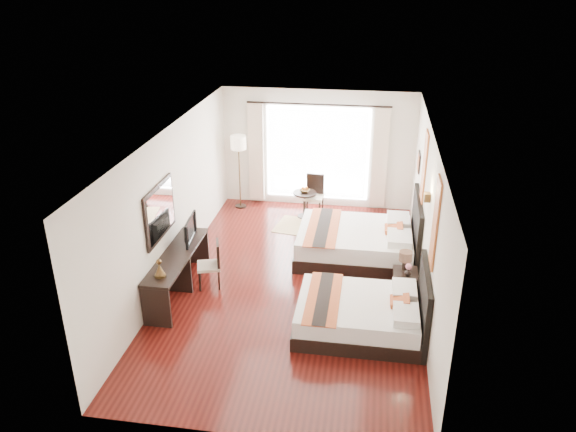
# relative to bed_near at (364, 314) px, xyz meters

# --- Properties ---
(floor) EXTENTS (4.50, 7.50, 0.01)m
(floor) POSITION_rel_bed_near_xyz_m (-1.30, 1.28, -0.30)
(floor) COLOR #3A0D0A
(floor) RESTS_ON ground
(ceiling) EXTENTS (4.50, 7.50, 0.02)m
(ceiling) POSITION_rel_bed_near_xyz_m (-1.30, 1.28, 2.49)
(ceiling) COLOR white
(ceiling) RESTS_ON wall_headboard
(wall_headboard) EXTENTS (0.01, 7.50, 2.80)m
(wall_headboard) POSITION_rel_bed_near_xyz_m (0.95, 1.28, 1.10)
(wall_headboard) COLOR silver
(wall_headboard) RESTS_ON floor
(wall_desk) EXTENTS (0.01, 7.50, 2.80)m
(wall_desk) POSITION_rel_bed_near_xyz_m (-3.54, 1.28, 1.10)
(wall_desk) COLOR silver
(wall_desk) RESTS_ON floor
(wall_window) EXTENTS (4.50, 0.01, 2.80)m
(wall_window) POSITION_rel_bed_near_xyz_m (-1.30, 5.02, 1.10)
(wall_window) COLOR silver
(wall_window) RESTS_ON floor
(wall_entry) EXTENTS (4.50, 0.01, 2.80)m
(wall_entry) POSITION_rel_bed_near_xyz_m (-1.30, -2.47, 1.10)
(wall_entry) COLOR silver
(wall_entry) RESTS_ON floor
(window_glass) EXTENTS (2.40, 0.02, 2.20)m
(window_glass) POSITION_rel_bed_near_xyz_m (-1.30, 5.01, 1.00)
(window_glass) COLOR white
(window_glass) RESTS_ON wall_window
(sheer_curtain) EXTENTS (2.30, 0.02, 2.10)m
(sheer_curtain) POSITION_rel_bed_near_xyz_m (-1.30, 4.95, 1.00)
(sheer_curtain) COLOR white
(sheer_curtain) RESTS_ON wall_window
(drape_left) EXTENTS (0.35, 0.14, 2.35)m
(drape_left) POSITION_rel_bed_near_xyz_m (-2.75, 4.91, 0.98)
(drape_left) COLOR #B7A28D
(drape_left) RESTS_ON floor
(drape_right) EXTENTS (0.35, 0.14, 2.35)m
(drape_right) POSITION_rel_bed_near_xyz_m (0.15, 4.91, 0.98)
(drape_right) COLOR #B7A28D
(drape_right) RESTS_ON floor
(art_panel_near) EXTENTS (0.03, 0.50, 1.35)m
(art_panel_near) POSITION_rel_bed_near_xyz_m (0.93, -0.00, 1.65)
(art_panel_near) COLOR maroon
(art_panel_near) RESTS_ON wall_headboard
(art_panel_far) EXTENTS (0.03, 0.50, 1.35)m
(art_panel_far) POSITION_rel_bed_near_xyz_m (0.93, 2.45, 1.65)
(art_panel_far) COLOR maroon
(art_panel_far) RESTS_ON wall_headboard
(wall_sconce) EXTENTS (0.10, 0.14, 0.14)m
(wall_sconce) POSITION_rel_bed_near_xyz_m (0.89, 1.07, 1.62)
(wall_sconce) COLOR #473319
(wall_sconce) RESTS_ON wall_headboard
(mirror_frame) EXTENTS (0.04, 1.25, 0.95)m
(mirror_frame) POSITION_rel_bed_near_xyz_m (-3.52, 0.65, 1.25)
(mirror_frame) COLOR black
(mirror_frame) RESTS_ON wall_desk
(mirror_glass) EXTENTS (0.01, 1.12, 0.82)m
(mirror_glass) POSITION_rel_bed_near_xyz_m (-3.49, 0.65, 1.25)
(mirror_glass) COLOR white
(mirror_glass) RESTS_ON mirror_frame
(bed_near) EXTENTS (2.02, 1.57, 1.13)m
(bed_near) POSITION_rel_bed_near_xyz_m (0.00, 0.00, 0.00)
(bed_near) COLOR black
(bed_near) RESTS_ON floor
(bed_far) EXTENTS (2.33, 1.82, 1.32)m
(bed_far) POSITION_rel_bed_near_xyz_m (-0.15, 2.45, 0.04)
(bed_far) COLOR black
(bed_far) RESTS_ON floor
(nightstand) EXTENTS (0.42, 0.52, 0.50)m
(nightstand) POSITION_rel_bed_near_xyz_m (0.67, 1.07, -0.05)
(nightstand) COLOR black
(nightstand) RESTS_ON floor
(table_lamp) EXTENTS (0.23, 0.23, 0.36)m
(table_lamp) POSITION_rel_bed_near_xyz_m (0.65, 1.15, 0.45)
(table_lamp) COLOR black
(table_lamp) RESTS_ON nightstand
(vase) EXTENTS (0.15, 0.15, 0.12)m
(vase) POSITION_rel_bed_near_xyz_m (0.70, 0.97, 0.26)
(vase) COLOR black
(vase) RESTS_ON nightstand
(console_desk) EXTENTS (0.50, 2.20, 0.76)m
(console_desk) POSITION_rel_bed_near_xyz_m (-3.29, 0.65, 0.08)
(console_desk) COLOR black
(console_desk) RESTS_ON floor
(television) EXTENTS (0.18, 0.78, 0.44)m
(television) POSITION_rel_bed_near_xyz_m (-3.27, 1.20, 0.68)
(television) COLOR black
(television) RESTS_ON console_desk
(bronze_figurine) EXTENTS (0.23, 0.23, 0.28)m
(bronze_figurine) POSITION_rel_bed_near_xyz_m (-3.29, -0.13, 0.60)
(bronze_figurine) COLOR #473319
(bronze_figurine) RESTS_ON console_desk
(desk_chair) EXTENTS (0.50, 0.50, 0.87)m
(desk_chair) POSITION_rel_bed_near_xyz_m (-2.79, 0.94, -0.03)
(desk_chair) COLOR #C4B097
(desk_chair) RESTS_ON floor
(floor_lamp) EXTENTS (0.36, 0.36, 1.77)m
(floor_lamp) POSITION_rel_bed_near_xyz_m (-3.09, 4.58, 1.20)
(floor_lamp) COLOR black
(floor_lamp) RESTS_ON floor
(side_table) EXTENTS (0.54, 0.54, 0.62)m
(side_table) POSITION_rel_bed_near_xyz_m (-1.49, 4.22, 0.01)
(side_table) COLOR black
(side_table) RESTS_ON floor
(fruit_bowl) EXTENTS (0.27, 0.27, 0.06)m
(fruit_bowl) POSITION_rel_bed_near_xyz_m (-1.50, 4.23, 0.35)
(fruit_bowl) COLOR #4B361A
(fruit_bowl) RESTS_ON side_table
(window_chair) EXTENTS (0.47, 0.47, 0.94)m
(window_chair) POSITION_rel_bed_near_xyz_m (-1.30, 4.41, -0.01)
(window_chair) COLOR #C4B097
(window_chair) RESTS_ON floor
(jute_rug) EXTENTS (1.53, 1.16, 0.01)m
(jute_rug) POSITION_rel_bed_near_xyz_m (-1.35, 3.66, -0.29)
(jute_rug) COLOR tan
(jute_rug) RESTS_ON floor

